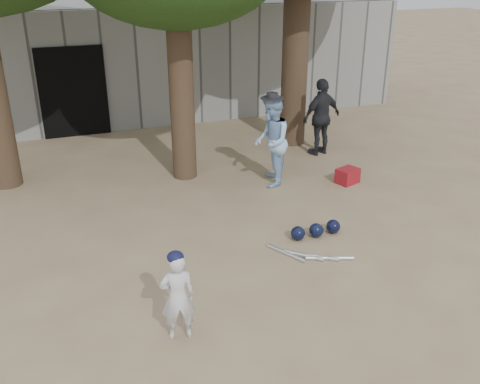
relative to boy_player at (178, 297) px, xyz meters
name	(u,v)px	position (x,y,z in m)	size (l,w,h in m)	color
ground	(225,291)	(0.81, 0.71, -0.56)	(70.00, 70.00, 0.00)	#937C5E
boy_player	(178,297)	(0.00, 0.00, 0.00)	(0.41, 0.27, 1.12)	silver
spectator_blue	(271,142)	(2.88, 3.91, 0.32)	(0.85, 0.67, 1.76)	#9BC3F0
spectator_dark	(321,117)	(4.65, 5.16, 0.30)	(1.01, 0.42, 1.72)	black
red_bag	(348,176)	(4.33, 3.41, -0.41)	(0.42, 0.32, 0.30)	maroon
back_building	(107,56)	(0.81, 11.04, 0.94)	(16.00, 5.24, 3.00)	gray
helmet_row	(316,230)	(2.68, 1.64, -0.44)	(0.87, 0.25, 0.23)	black
bat_pile	(308,256)	(2.26, 1.10, -0.53)	(1.07, 0.85, 0.06)	silver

